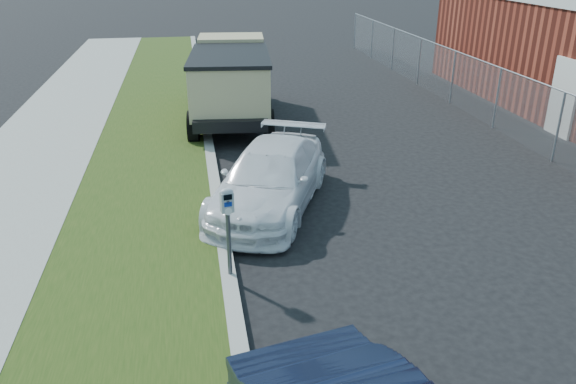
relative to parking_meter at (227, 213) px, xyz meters
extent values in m
plane|color=black|center=(2.57, 0.19, -1.24)|extent=(120.00, 120.00, 0.00)
cube|color=gray|center=(-0.03, 2.19, -1.16)|extent=(0.25, 50.00, 0.15)
cube|color=#1F370F|center=(-1.63, 2.19, -1.17)|extent=(3.00, 50.00, 0.13)
plane|color=slate|center=(8.57, 7.19, -0.34)|extent=(0.00, 30.00, 30.00)
cylinder|color=gray|center=(8.57, 7.19, 0.56)|extent=(0.04, 30.00, 0.04)
cylinder|color=gray|center=(8.57, 4.19, -0.34)|extent=(0.06, 0.06, 1.80)
cylinder|color=gray|center=(8.57, 7.19, -0.34)|extent=(0.06, 0.06, 1.80)
cylinder|color=gray|center=(8.57, 10.19, -0.34)|extent=(0.06, 0.06, 1.80)
cylinder|color=gray|center=(8.57, 13.19, -0.34)|extent=(0.06, 0.06, 1.80)
cylinder|color=gray|center=(8.57, 16.19, -0.34)|extent=(0.06, 0.06, 1.80)
cylinder|color=gray|center=(8.57, 19.19, -0.34)|extent=(0.06, 0.06, 1.80)
cylinder|color=gray|center=(8.57, 22.19, -0.34)|extent=(0.06, 0.06, 1.80)
cube|color=silver|center=(10.05, 8.19, 2.36)|extent=(0.06, 14.00, 0.30)
cube|color=silver|center=(10.02, 6.19, -0.14)|extent=(0.08, 1.10, 2.20)
cylinder|color=#3F4247|center=(0.00, 0.00, -0.55)|extent=(0.08, 0.08, 1.10)
cube|color=gray|center=(0.00, 0.00, 0.19)|extent=(0.22, 0.17, 0.33)
ellipsoid|color=gray|center=(0.00, 0.00, 0.36)|extent=(0.23, 0.17, 0.13)
cube|color=black|center=(0.01, -0.07, 0.30)|extent=(0.13, 0.03, 0.09)
cube|color=navy|center=(0.01, -0.07, 0.18)|extent=(0.12, 0.03, 0.08)
cylinder|color=silver|center=(0.01, -0.07, 0.06)|extent=(0.12, 0.03, 0.12)
cube|color=#3F4247|center=(0.01, -0.07, 0.21)|extent=(0.04, 0.01, 0.06)
imported|color=white|center=(1.10, 2.85, -0.60)|extent=(3.46, 4.79, 1.29)
cube|color=black|center=(0.83, 9.32, -0.58)|extent=(2.56, 5.99, 0.32)
cube|color=#9C8E64|center=(1.04, 11.40, 0.17)|extent=(2.29, 1.84, 1.82)
cube|color=black|center=(1.04, 11.40, 0.54)|extent=(2.32, 1.86, 0.55)
cube|color=#9C8E64|center=(0.76, 8.59, 0.17)|extent=(2.55, 4.02, 1.46)
cube|color=black|center=(0.76, 8.59, 0.93)|extent=(2.65, 4.12, 0.11)
cube|color=black|center=(1.12, 12.26, -0.65)|extent=(2.19, 0.35, 0.27)
cylinder|color=black|center=(-0.01, 11.41, -0.78)|extent=(0.38, 0.93, 0.91)
cylinder|color=black|center=(2.07, 11.21, -0.78)|extent=(0.38, 0.93, 0.91)
cylinder|color=black|center=(-0.25, 8.96, -0.78)|extent=(0.38, 0.93, 0.91)
cylinder|color=black|center=(1.83, 8.76, -0.78)|extent=(0.38, 0.93, 0.91)
cylinder|color=black|center=(-0.41, 7.33, -0.78)|extent=(0.38, 0.93, 0.91)
cylinder|color=black|center=(1.67, 7.13, -0.78)|extent=(0.38, 0.93, 0.91)
camera|label=1|loc=(-0.45, -7.89, 3.79)|focal=35.00mm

